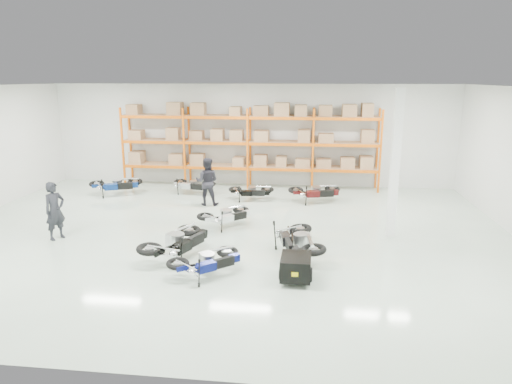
# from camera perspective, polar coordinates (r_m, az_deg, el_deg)

# --- Properties ---
(room) EXTENTS (18.00, 18.00, 18.00)m
(room) POSITION_cam_1_polar(r_m,az_deg,el_deg) (13.78, -4.44, 3.54)
(room) COLOR silver
(room) RESTS_ON ground
(pallet_rack) EXTENTS (11.28, 0.98, 3.62)m
(pallet_rack) POSITION_cam_1_polar(r_m,az_deg,el_deg) (20.08, -0.91, 6.95)
(pallet_rack) COLOR #D95A0B
(pallet_rack) RESTS_ON ground
(structural_column) EXTENTS (0.25, 0.25, 4.50)m
(structural_column) POSITION_cam_1_polar(r_m,az_deg,el_deg) (14.26, 16.98, 3.31)
(structural_column) COLOR white
(structural_column) RESTS_ON ground
(moto_blue_centre) EXTENTS (1.80, 1.71, 1.08)m
(moto_blue_centre) POSITION_cam_1_polar(r_m,az_deg,el_deg) (11.34, -6.12, -8.06)
(moto_blue_centre) COLOR #070E4C
(moto_blue_centre) RESTS_ON ground
(moto_silver_left) EXTENTS (1.77, 1.70, 1.06)m
(moto_silver_left) POSITION_cam_1_polar(r_m,az_deg,el_deg) (14.94, -3.70, -2.51)
(moto_silver_left) COLOR silver
(moto_silver_left) RESTS_ON ground
(moto_black_far_left) EXTENTS (1.68, 2.24, 1.30)m
(moto_black_far_left) POSITION_cam_1_polar(r_m,az_deg,el_deg) (12.48, -9.78, -5.56)
(moto_black_far_left) COLOR black
(moto_black_far_left) RESTS_ON ground
(moto_touring_right) EXTENTS (1.40, 2.15, 1.28)m
(moto_touring_right) POSITION_cam_1_polar(r_m,az_deg,el_deg) (12.50, 5.26, -5.42)
(moto_touring_right) COLOR black
(moto_touring_right) RESTS_ON ground
(trailer) EXTENTS (0.80, 1.51, 0.63)m
(trailer) POSITION_cam_1_polar(r_m,az_deg,el_deg) (11.10, 5.00, -9.31)
(trailer) COLOR black
(trailer) RESTS_ON ground
(moto_back_a) EXTENTS (2.07, 1.55, 1.20)m
(moto_back_a) POSITION_cam_1_polar(r_m,az_deg,el_deg) (19.81, -17.12, 1.26)
(moto_back_a) COLOR navy
(moto_back_a) RESTS_ON ground
(moto_back_b) EXTENTS (1.78, 1.16, 1.06)m
(moto_back_b) POSITION_cam_1_polar(r_m,az_deg,el_deg) (19.35, -7.97, 1.25)
(moto_back_b) COLOR #A9AEB3
(moto_back_b) RESTS_ON ground
(moto_back_c) EXTENTS (1.61, 0.88, 1.01)m
(moto_back_c) POSITION_cam_1_polar(r_m,az_deg,el_deg) (18.13, -0.64, 0.43)
(moto_back_c) COLOR black
(moto_back_c) RESTS_ON ground
(moto_back_d) EXTENTS (1.95, 1.31, 1.16)m
(moto_back_d) POSITION_cam_1_polar(r_m,az_deg,el_deg) (17.98, 7.47, 0.43)
(moto_back_d) COLOR #3B0B0D
(moto_back_d) RESTS_ON ground
(person_left) EXTENTS (0.68, 0.77, 1.77)m
(person_left) POSITION_cam_1_polar(r_m,az_deg,el_deg) (14.97, -23.83, -2.16)
(person_left) COLOR black
(person_left) RESTS_ON ground
(person_back) EXTENTS (0.90, 0.70, 1.83)m
(person_back) POSITION_cam_1_polar(r_m,az_deg,el_deg) (17.48, -6.15, 1.31)
(person_back) COLOR #222129
(person_back) RESTS_ON ground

